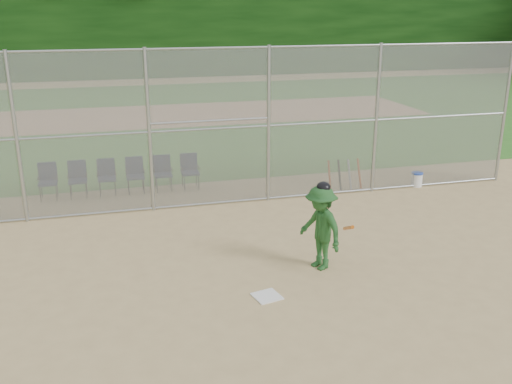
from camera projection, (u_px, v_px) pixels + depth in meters
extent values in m
plane|color=tan|center=(292.00, 292.00, 10.28)|extent=(100.00, 100.00, 0.00)
plane|color=#2A621D|center=(171.00, 115.00, 26.80)|extent=(100.00, 100.00, 0.00)
plane|color=tan|center=(171.00, 115.00, 26.80)|extent=(24.00, 24.00, 0.00)
cube|color=gray|center=(230.00, 128.00, 14.24)|extent=(16.00, 0.02, 4.00)
cylinder|color=#9EA3A8|center=(505.00, 113.00, 16.21)|extent=(0.09, 0.09, 4.00)
cylinder|color=#9EA3A8|center=(229.00, 48.00, 13.64)|extent=(16.00, 0.05, 0.05)
cube|color=white|center=(267.00, 296.00, 10.09)|extent=(0.54, 0.54, 0.02)
imported|color=#1F4F21|center=(320.00, 228.00, 10.97)|extent=(0.95, 1.23, 1.68)
ellipsoid|color=black|center=(322.00, 188.00, 10.72)|extent=(0.27, 0.30, 0.23)
cylinder|color=#C65912|center=(348.00, 228.00, 10.67)|extent=(0.26, 0.80, 0.40)
cylinder|color=white|center=(417.00, 180.00, 16.21)|extent=(0.31, 0.31, 0.36)
cylinder|color=#2542A4|center=(417.00, 173.00, 16.15)|extent=(0.33, 0.33, 0.05)
cylinder|color=#D84C14|center=(329.00, 176.00, 15.82)|extent=(0.06, 0.30, 0.83)
cylinder|color=black|center=(339.00, 175.00, 15.90)|extent=(0.06, 0.33, 0.82)
cylinder|color=#B2B2B7|center=(349.00, 174.00, 15.97)|extent=(0.06, 0.36, 0.82)
cylinder|color=#D84C14|center=(359.00, 174.00, 16.05)|extent=(0.06, 0.38, 0.81)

